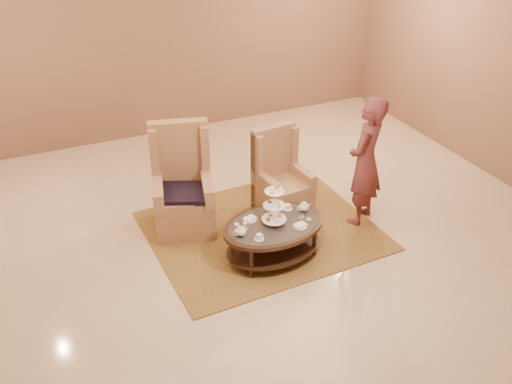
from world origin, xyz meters
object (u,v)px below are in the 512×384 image
armchair_left (183,193)px  armchair_right (280,184)px  tea_table (274,230)px  person (365,162)px

armchair_left → armchair_right: 1.31m
tea_table → armchair_left: armchair_left is taller
tea_table → armchair_left: 1.35m
armchair_right → armchair_left: bearing=165.8°
armchair_left → person: person is taller
armchair_left → armchair_right: armchair_left is taller
tea_table → armchair_right: (0.54, 0.94, 0.01)m
armchair_left → person: (2.16, -0.86, 0.40)m
tea_table → person: (1.40, 0.26, 0.48)m
tea_table → armchair_right: bearing=54.1°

